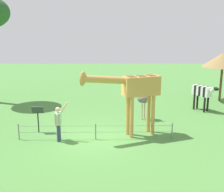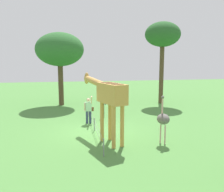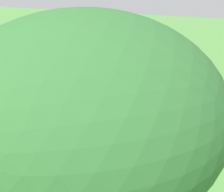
{
  "view_description": "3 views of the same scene",
  "coord_description": "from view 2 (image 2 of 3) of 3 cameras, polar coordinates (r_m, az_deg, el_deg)",
  "views": [
    {
      "loc": [
        -0.61,
        11.93,
        4.83
      ],
      "look_at": [
        -0.75,
        -0.36,
        1.93
      ],
      "focal_mm": 44.12,
      "sensor_mm": 36.0,
      "label": 1
    },
    {
      "loc": [
        -12.61,
        1.42,
        3.91
      ],
      "look_at": [
        0.11,
        -0.92,
        1.91
      ],
      "focal_mm": 38.22,
      "sensor_mm": 36.0,
      "label": 2
    },
    {
      "loc": [
        11.58,
        3.65,
        6.65
      ],
      "look_at": [
        0.39,
        -0.19,
        1.31
      ],
      "focal_mm": 47.61,
      "sensor_mm": 36.0,
      "label": 3
    }
  ],
  "objects": [
    {
      "name": "giraffe",
      "position": [
        11.09,
        -0.87,
        0.08
      ],
      "size": [
        3.72,
        1.72,
        3.21
      ],
      "color": "#C69347",
      "rests_on": "ground_plane"
    },
    {
      "name": "tree_northeast",
      "position": [
        20.72,
        -12.39,
        10.73
      ],
      "size": [
        4.01,
        4.01,
        6.13
      ],
      "color": "brown",
      "rests_on": "ground_plane"
    },
    {
      "name": "wire_fence",
      "position": [
        13.16,
        -4.27,
        -6.68
      ],
      "size": [
        7.05,
        0.05,
        0.75
      ],
      "color": "slate",
      "rests_on": "ground_plane"
    },
    {
      "name": "ground_plane",
      "position": [
        13.28,
        -3.88,
        -8.35
      ],
      "size": [
        60.0,
        60.0,
        0.0
      ],
      "primitive_type": "plane",
      "color": "#4C843D"
    },
    {
      "name": "visitor",
      "position": [
        14.62,
        -5.6,
        -3.12
      ],
      "size": [
        0.55,
        0.58,
        1.77
      ],
      "color": "navy",
      "rests_on": "ground_plane"
    },
    {
      "name": "ostrich",
      "position": [
        11.28,
        12.15,
        -5.43
      ],
      "size": [
        0.7,
        0.56,
        2.25
      ],
      "color": "#CC9E93",
      "rests_on": "ground_plane"
    },
    {
      "name": "info_sign",
      "position": [
        15.9,
        -2.0,
        -1.95
      ],
      "size": [
        0.56,
        0.21,
        1.32
      ],
      "color": "black",
      "rests_on": "ground_plane"
    },
    {
      "name": "tree_east",
      "position": [
        21.67,
        12.01,
        13.91
      ],
      "size": [
        3.06,
        3.06,
        7.11
      ],
      "color": "brown",
      "rests_on": "ground_plane"
    }
  ]
}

